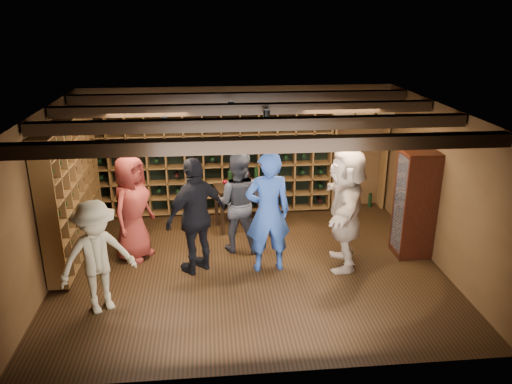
{
  "coord_description": "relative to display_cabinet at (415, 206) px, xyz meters",
  "views": [
    {
      "loc": [
        -0.59,
        -7.05,
        3.86
      ],
      "look_at": [
        0.12,
        0.2,
        1.19
      ],
      "focal_mm": 35.0,
      "sensor_mm": 36.0,
      "label": 1
    }
  ],
  "objects": [
    {
      "name": "display_cabinet",
      "position": [
        0.0,
        0.0,
        0.0
      ],
      "size": [
        0.55,
        0.5,
        1.75
      ],
      "color": "black",
      "rests_on": "ground"
    },
    {
      "name": "man_grey_suit",
      "position": [
        -2.86,
        0.45,
        -0.0
      ],
      "size": [
        0.95,
        0.81,
        1.71
      ],
      "primitive_type": "imported",
      "rotation": [
        0.0,
        0.0,
        2.93
      ],
      "color": "black",
      "rests_on": "ground"
    },
    {
      "name": "guest_woman_black",
      "position": [
        -3.53,
        -0.22,
        0.06
      ],
      "size": [
        1.12,
        1.01,
        1.84
      ],
      "primitive_type": "imported",
      "rotation": [
        0.0,
        0.0,
        3.8
      ],
      "color": "black",
      "rests_on": "ground"
    },
    {
      "name": "man_blue_shirt",
      "position": [
        -2.44,
        -0.28,
        0.1
      ],
      "size": [
        0.73,
        0.51,
        1.92
      ],
      "primitive_type": "imported",
      "rotation": [
        0.0,
        0.0,
        3.22
      ],
      "color": "navy",
      "rests_on": "ground"
    },
    {
      "name": "room_shell",
      "position": [
        -2.71,
        -0.15,
        1.56
      ],
      "size": [
        6.0,
        6.0,
        6.0
      ],
      "color": "#51361C",
      "rests_on": "ground"
    },
    {
      "name": "wine_rack_back",
      "position": [
        -3.24,
        2.13,
        0.29
      ],
      "size": [
        4.65,
        0.3,
        2.2
      ],
      "color": "brown",
      "rests_on": "ground"
    },
    {
      "name": "wine_rack_left",
      "position": [
        -5.54,
        0.62,
        0.29
      ],
      "size": [
        0.3,
        2.65,
        2.2
      ],
      "color": "brown",
      "rests_on": "ground"
    },
    {
      "name": "guest_red_floral",
      "position": [
        -4.57,
        0.33,
        0.01
      ],
      "size": [
        0.88,
        1.01,
        1.73
      ],
      "primitive_type": "imported",
      "rotation": [
        0.0,
        0.0,
        1.09
      ],
      "color": "maroon",
      "rests_on": "ground"
    },
    {
      "name": "crate_shelf",
      "position": [
        -0.31,
        2.12,
        0.71
      ],
      "size": [
        1.2,
        0.32,
        2.07
      ],
      "color": "brown",
      "rests_on": "ground"
    },
    {
      "name": "tasting_table",
      "position": [
        -2.67,
        1.37,
        -0.12
      ],
      "size": [
        1.19,
        0.77,
        1.11
      ],
      "rotation": [
        0.0,
        0.0,
        0.21
      ],
      "color": "black",
      "rests_on": "ground"
    },
    {
      "name": "guest_beige",
      "position": [
        -1.23,
        -0.26,
        0.11
      ],
      "size": [
        0.93,
        1.87,
        1.93
      ],
      "primitive_type": "imported",
      "rotation": [
        0.0,
        0.0,
        4.5
      ],
      "color": "tan",
      "rests_on": "ground"
    },
    {
      "name": "ground",
      "position": [
        -2.71,
        -0.2,
        -0.86
      ],
      "size": [
        6.0,
        6.0,
        0.0
      ],
      "primitive_type": "plane",
      "color": "black",
      "rests_on": "ground"
    },
    {
      "name": "guest_khaki",
      "position": [
        -4.82,
        -1.2,
        -0.06
      ],
      "size": [
        1.18,
        1.01,
        1.58
      ],
      "primitive_type": "imported",
      "rotation": [
        0.0,
        0.0,
        0.5
      ],
      "color": "gray",
      "rests_on": "ground"
    }
  ]
}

